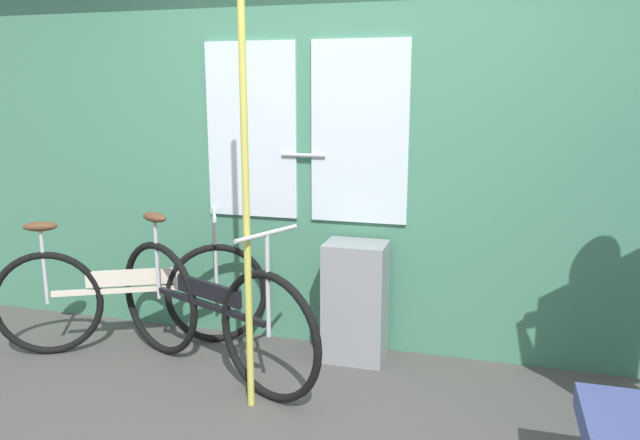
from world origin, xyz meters
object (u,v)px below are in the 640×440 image
Objects in this scene: bicycle_leaning_behind at (133,295)px; handrail_pole at (246,182)px; bicycle_near_door at (208,312)px; trash_bin_by_wall at (355,302)px.

handrail_pole is at bearing -51.98° from bicycle_leaning_behind.
handrail_pole reaches higher than bicycle_leaning_behind.
handrail_pole is (0.37, -0.28, 0.81)m from bicycle_near_door.
bicycle_near_door is 0.93m from handrail_pole.
trash_bin_by_wall is at bearing -16.85° from bicycle_leaning_behind.
trash_bin_by_wall is (0.77, 0.44, -0.01)m from bicycle_near_door.
bicycle_near_door is 0.65× the size of handrail_pole.
trash_bin_by_wall is (1.40, 0.24, 0.01)m from bicycle_leaning_behind.
bicycle_leaning_behind is 1.42m from trash_bin_by_wall.
bicycle_leaning_behind is at bearing -174.26° from bicycle_near_door.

